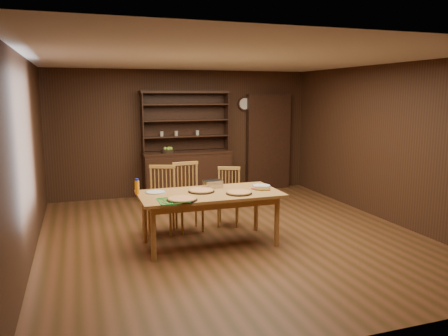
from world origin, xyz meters
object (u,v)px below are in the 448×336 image
object	(u,v)px
juice_bottle	(137,187)
dining_table	(210,198)
china_hutch	(187,168)
chair_center	(188,194)
chair_right	(228,194)
chair_left	(162,197)

from	to	relation	value
juice_bottle	dining_table	bearing A→B (deg)	-13.05
china_hutch	juice_bottle	bearing A→B (deg)	-116.47
chair_center	chair_right	distance (m)	0.70
dining_table	china_hutch	bearing A→B (deg)	82.15
china_hutch	chair_left	bearing A→B (deg)	-113.02
china_hutch	chair_right	world-z (taller)	china_hutch
chair_left	chair_center	xyz separation A→B (m)	(0.41, 0.00, 0.02)
dining_table	chair_right	bearing A→B (deg)	55.75
dining_table	chair_right	xyz separation A→B (m)	(0.57, 0.84, -0.18)
china_hutch	chair_center	distance (m)	2.29
chair_left	chair_center	world-z (taller)	chair_center
chair_center	chair_left	bearing A→B (deg)	176.64
dining_table	chair_left	world-z (taller)	chair_left
china_hutch	chair_center	size ratio (longest dim) A/B	2.05
chair_right	chair_left	bearing A→B (deg)	-152.69
china_hutch	chair_center	xyz separation A→B (m)	(-0.54, -2.22, -0.03)
chair_left	chair_center	distance (m)	0.41
chair_right	juice_bottle	distance (m)	1.70
china_hutch	chair_left	size ratio (longest dim) A/B	2.11
chair_center	china_hutch	bearing A→B (deg)	72.37
china_hutch	dining_table	world-z (taller)	china_hutch
dining_table	chair_center	bearing A→B (deg)	99.03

